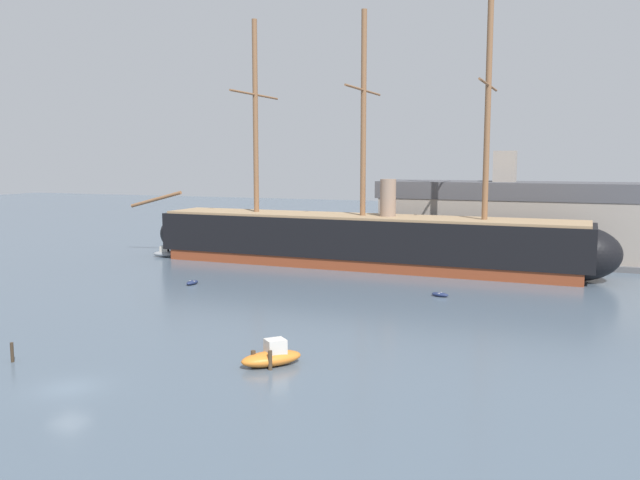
{
  "coord_description": "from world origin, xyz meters",
  "views": [
    {
      "loc": [
        31.42,
        -33.65,
        15.37
      ],
      "look_at": [
        3.79,
        36.84,
        6.01
      ],
      "focal_mm": 36.97,
      "sensor_mm": 36.0,
      "label": 1
    }
  ],
  "objects_px": {
    "dockside_warehouse_right": "(568,223)",
    "dinghy_alongside_bow": "(192,282)",
    "motorboat_foreground_right": "(272,356)",
    "motorboat_far_left": "(166,253)",
    "mooring_piling_left_pair": "(253,359)",
    "mooring_piling_right_pair": "(270,360)",
    "tall_ship": "(362,240)",
    "mooring_piling_nearest": "(12,352)",
    "dinghy_distant_centre": "(365,253)",
    "dinghy_alongside_stern": "(440,294)"
  },
  "relations": [
    {
      "from": "motorboat_far_left",
      "to": "dinghy_distant_centre",
      "type": "bearing_deg",
      "value": 24.56
    },
    {
      "from": "motorboat_foreground_right",
      "to": "dinghy_alongside_stern",
      "type": "xyz_separation_m",
      "value": [
        6.84,
        29.34,
        -0.46
      ]
    },
    {
      "from": "dinghy_alongside_bow",
      "to": "mooring_piling_nearest",
      "type": "relative_size",
      "value": 1.4
    },
    {
      "from": "tall_ship",
      "to": "mooring_piling_nearest",
      "type": "bearing_deg",
      "value": -102.05
    },
    {
      "from": "motorboat_foreground_right",
      "to": "tall_ship",
      "type": "bearing_deg",
      "value": 99.42
    },
    {
      "from": "dinghy_alongside_bow",
      "to": "motorboat_far_left",
      "type": "height_order",
      "value": "motorboat_far_left"
    },
    {
      "from": "motorboat_far_left",
      "to": "mooring_piling_right_pair",
      "type": "xyz_separation_m",
      "value": [
        39.66,
        -44.59,
        0.12
      ]
    },
    {
      "from": "motorboat_foreground_right",
      "to": "dinghy_alongside_bow",
      "type": "relative_size",
      "value": 2.25
    },
    {
      "from": "motorboat_far_left",
      "to": "motorboat_foreground_right",
      "type": "bearing_deg",
      "value": -47.94
    },
    {
      "from": "dinghy_alongside_stern",
      "to": "dockside_warehouse_right",
      "type": "relative_size",
      "value": 0.03
    },
    {
      "from": "dinghy_alongside_bow",
      "to": "dockside_warehouse_right",
      "type": "distance_m",
      "value": 55.05
    },
    {
      "from": "motorboat_foreground_right",
      "to": "mooring_piling_nearest",
      "type": "relative_size",
      "value": 3.15
    },
    {
      "from": "mooring_piling_nearest",
      "to": "mooring_piling_left_pair",
      "type": "distance_m",
      "value": 18.5
    },
    {
      "from": "mooring_piling_left_pair",
      "to": "tall_ship",
      "type": "bearing_deg",
      "value": 97.87
    },
    {
      "from": "dinghy_alongside_stern",
      "to": "dinghy_distant_centre",
      "type": "distance_m",
      "value": 32.48
    },
    {
      "from": "dinghy_alongside_bow",
      "to": "dinghy_alongside_stern",
      "type": "relative_size",
      "value": 1.01
    },
    {
      "from": "motorboat_far_left",
      "to": "dockside_warehouse_right",
      "type": "bearing_deg",
      "value": 15.39
    },
    {
      "from": "dinghy_alongside_stern",
      "to": "mooring_piling_right_pair",
      "type": "height_order",
      "value": "mooring_piling_right_pair"
    },
    {
      "from": "dockside_warehouse_right",
      "to": "dinghy_distant_centre",
      "type": "bearing_deg",
      "value": -174.19
    },
    {
      "from": "tall_ship",
      "to": "dinghy_alongside_bow",
      "type": "height_order",
      "value": "tall_ship"
    },
    {
      "from": "tall_ship",
      "to": "dinghy_alongside_stern",
      "type": "xyz_separation_m",
      "value": [
        14.44,
        -16.52,
        -3.66
      ]
    },
    {
      "from": "motorboat_foreground_right",
      "to": "dinghy_distant_centre",
      "type": "xyz_separation_m",
      "value": [
        -10.58,
        56.75,
        -0.36
      ]
    },
    {
      "from": "dinghy_alongside_stern",
      "to": "dockside_warehouse_right",
      "type": "xyz_separation_m",
      "value": [
        12.7,
        30.48,
        5.71
      ]
    },
    {
      "from": "dinghy_alongside_bow",
      "to": "mooring_piling_nearest",
      "type": "xyz_separation_m",
      "value": [
        4.22,
        -31.79,
        0.51
      ]
    },
    {
      "from": "dinghy_distant_centre",
      "to": "motorboat_foreground_right",
      "type": "bearing_deg",
      "value": -79.44
    },
    {
      "from": "mooring_piling_left_pair",
      "to": "mooring_piling_right_pair",
      "type": "distance_m",
      "value": 1.48
    },
    {
      "from": "dinghy_alongside_bow",
      "to": "motorboat_far_left",
      "type": "xyz_separation_m",
      "value": [
        -16.36,
        18.28,
        0.35
      ]
    },
    {
      "from": "motorboat_foreground_right",
      "to": "motorboat_far_left",
      "type": "bearing_deg",
      "value": 132.06
    },
    {
      "from": "tall_ship",
      "to": "dockside_warehouse_right",
      "type": "relative_size",
      "value": 1.22
    },
    {
      "from": "dockside_warehouse_right",
      "to": "tall_ship",
      "type": "bearing_deg",
      "value": -152.78
    },
    {
      "from": "motorboat_foreground_right",
      "to": "mooring_piling_left_pair",
      "type": "bearing_deg",
      "value": -144.64
    },
    {
      "from": "dinghy_alongside_bow",
      "to": "dinghy_distant_centre",
      "type": "height_order",
      "value": "dinghy_distant_centre"
    },
    {
      "from": "motorboat_far_left",
      "to": "tall_ship",
      "type": "bearing_deg",
      "value": 4.05
    },
    {
      "from": "motorboat_foreground_right",
      "to": "mooring_piling_left_pair",
      "type": "height_order",
      "value": "motorboat_foreground_right"
    },
    {
      "from": "tall_ship",
      "to": "motorboat_far_left",
      "type": "bearing_deg",
      "value": -175.95
    },
    {
      "from": "dinghy_distant_centre",
      "to": "dockside_warehouse_right",
      "type": "relative_size",
      "value": 0.05
    },
    {
      "from": "dinghy_alongside_stern",
      "to": "dinghy_distant_centre",
      "type": "height_order",
      "value": "dinghy_distant_centre"
    },
    {
      "from": "mooring_piling_nearest",
      "to": "motorboat_foreground_right",
      "type": "bearing_deg",
      "value": 18.99
    },
    {
      "from": "motorboat_foreground_right",
      "to": "motorboat_far_left",
      "type": "relative_size",
      "value": 1.09
    },
    {
      "from": "tall_ship",
      "to": "mooring_piling_right_pair",
      "type": "distance_m",
      "value": 47.61
    },
    {
      "from": "motorboat_foreground_right",
      "to": "dinghy_alongside_bow",
      "type": "bearing_deg",
      "value": 132.22
    },
    {
      "from": "tall_ship",
      "to": "dinghy_distant_centre",
      "type": "distance_m",
      "value": 11.84
    },
    {
      "from": "dockside_warehouse_right",
      "to": "dinghy_alongside_bow",
      "type": "bearing_deg",
      "value": -140.96
    },
    {
      "from": "dinghy_alongside_stern",
      "to": "mooring_piling_left_pair",
      "type": "relative_size",
      "value": 1.7
    },
    {
      "from": "motorboat_far_left",
      "to": "dinghy_alongside_stern",
      "type": "bearing_deg",
      "value": -17.17
    },
    {
      "from": "dinghy_alongside_stern",
      "to": "mooring_piling_left_pair",
      "type": "height_order",
      "value": "mooring_piling_left_pair"
    },
    {
      "from": "dinghy_alongside_bow",
      "to": "dockside_warehouse_right",
      "type": "height_order",
      "value": "dockside_warehouse_right"
    },
    {
      "from": "tall_ship",
      "to": "motorboat_foreground_right",
      "type": "relative_size",
      "value": 15.45
    },
    {
      "from": "dinghy_distant_centre",
      "to": "mooring_piling_nearest",
      "type": "bearing_deg",
      "value": -97.38
    },
    {
      "from": "dinghy_alongside_bow",
      "to": "mooring_piling_left_pair",
      "type": "relative_size",
      "value": 1.71
    }
  ]
}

